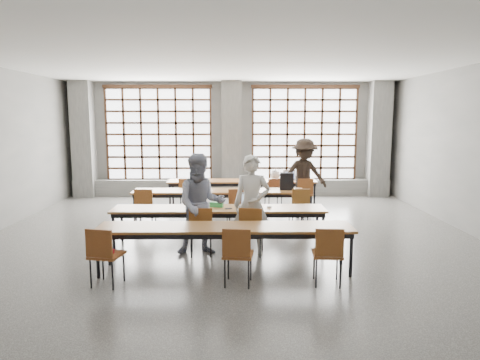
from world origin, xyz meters
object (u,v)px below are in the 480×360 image
Objects in this scene: chair_back_left at (188,191)px; student_male at (252,205)px; student_back at (304,175)px; backpack at (287,181)px; desk_row_a at (242,183)px; chair_back_mid at (274,191)px; desk_row_c at (219,211)px; red_pouch at (107,252)px; chair_front_left at (201,226)px; laptop_back at (291,177)px; desk_row_b at (219,193)px; desk_row_d at (225,230)px; chair_front_right at (251,226)px; chair_mid_left at (145,204)px; student_female at (201,204)px; chair_back_right at (305,191)px; mouse at (269,207)px; plastic_bag at (275,175)px; chair_mid_right at (299,203)px; chair_near_right at (328,250)px; chair_near_left at (104,251)px; chair_mid_centre at (237,204)px; chair_near_mid at (237,250)px; laptop_front at (249,203)px; phone at (228,208)px; green_box at (217,205)px.

student_male is (1.51, -3.42, 0.35)m from chair_back_left.
student_back is 1.17m from backpack.
chair_back_mid reaches higher than desk_row_a.
desk_row_c is 20.00× the size of red_pouch.
chair_front_left is 4.79m from laptop_back.
desk_row_a is at bearing 69.85° from desk_row_b.
red_pouch is at bearing -162.07° from desk_row_d.
student_male is 4.33m from laptop_back.
chair_back_mid is 1.00× the size of chair_front_right.
chair_back_left is at bearing 63.87° from chair_mid_left.
chair_back_right is at bearing 46.89° from student_female.
desk_row_d is at bearing -120.69° from mouse.
desk_row_a is at bearing 148.17° from student_back.
student_female is 4.43m from plastic_bag.
student_male reaches higher than chair_front_right.
chair_front_left is (-2.02, -1.98, 0.00)m from chair_mid_right.
student_female reaches higher than chair_near_right.
chair_near_right is at bearing -95.32° from chair_back_right.
chair_near_left is (-2.89, -4.92, 0.00)m from chair_back_mid.
chair_near_left is 2.00m from student_female.
chair_near_left and chair_near_right have the same top height.
chair_mid_centre and chair_near_mid have the same top height.
chair_back_right and chair_near_right have the same top height.
laptop_front is (0.42, 1.48, 0.13)m from desk_row_d.
phone reaches higher than desk_row_c.
chair_mid_centre is 0.50× the size of student_male.
desk_row_b is 13.99× the size of plastic_bag.
desk_row_b is at bearing 104.35° from chair_front_right.
student_female reaches higher than chair_front_left.
backpack reaches higher than chair_near_right.
chair_mid_centre is 2.02× the size of laptop_front.
chair_mid_left is (-1.60, -0.63, -0.13)m from desk_row_b.
chair_back_right is 4.19m from student_female.
student_female is (-2.40, -3.41, 0.36)m from chair_back_right.
laptop_back reaches higher than chair_back_left.
student_male reaches higher than chair_near_mid.
plastic_bag reaches higher than desk_row_a.
chair_back_mid is 3.52× the size of green_box.
backpack is (1.57, 1.95, 0.15)m from green_box.
desk_row_a is 1.04m from chair_back_mid.
chair_near_right is at bearing -70.88° from mouse.
mouse is at bearing -62.71° from desk_row_b.
laptop_front is 1.01× the size of laptop_back.
chair_back_mid is 1.00× the size of chair_front_left.
chair_mid_left is 1.00× the size of chair_near_mid.
chair_back_mid and chair_back_right have the same top height.
student_female is (-1.94, 1.50, 0.36)m from chair_near_right.
chair_near_right reaches higher than desk_row_d.
student_back is (0.78, 0.13, 0.40)m from chair_back_mid.
chair_near_mid is at bearing -90.00° from chair_mid_centre.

